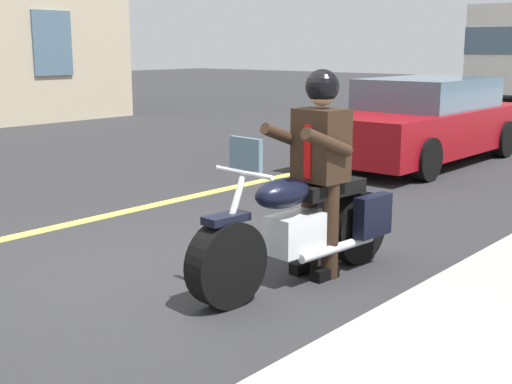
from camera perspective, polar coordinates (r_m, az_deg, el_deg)
ground_plane at (r=5.86m, az=-8.86°, el=-7.08°), size 80.00×80.00×0.00m
lane_center_stripe at (r=7.44m, az=-18.90°, el=-3.40°), size 60.00×0.16×0.01m
motorcycle_main at (r=5.61m, az=4.02°, el=-3.01°), size 2.22×0.72×1.26m
rider_main at (r=5.63m, az=5.38°, el=3.10°), size 0.66×0.59×1.74m
car_silver at (r=11.76m, az=13.87°, el=5.81°), size 4.60×1.92×1.40m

